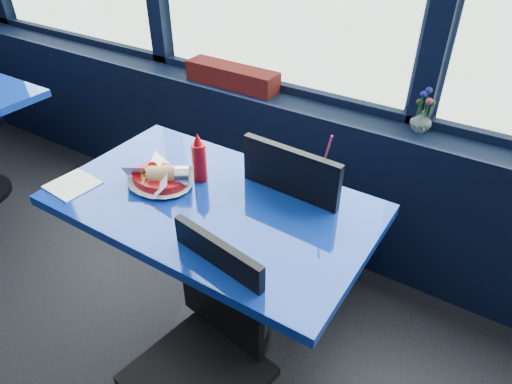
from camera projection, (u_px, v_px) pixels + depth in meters
name	position (u px, v px, depth m)	size (l,w,h in m)	color
window_sill	(265.00, 157.00, 2.63)	(5.00, 0.26, 0.80)	black
near_table	(214.00, 237.00, 1.80)	(1.20, 0.70, 0.75)	black
chair_near_front	(207.00, 343.00, 1.50)	(0.44, 0.44, 0.85)	black
chair_near_back	(300.00, 219.00, 1.94)	(0.45, 0.45, 0.94)	black
planter_box	(232.00, 76.00, 2.44)	(0.53, 0.13, 0.11)	maroon
flower_vase	(422.00, 118.00, 2.01)	(0.10, 0.10, 0.20)	silver
food_basket	(160.00, 178.00, 1.77)	(0.27, 0.27, 0.09)	#AA0B0F
ketchup_bottle	(199.00, 160.00, 1.76)	(0.06, 0.06, 0.21)	#AA0B0F
soda_cup	(321.00, 181.00, 1.68)	(0.08, 0.08, 0.28)	#0D3196
napkin	(73.00, 185.00, 1.78)	(0.17, 0.17, 0.00)	white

